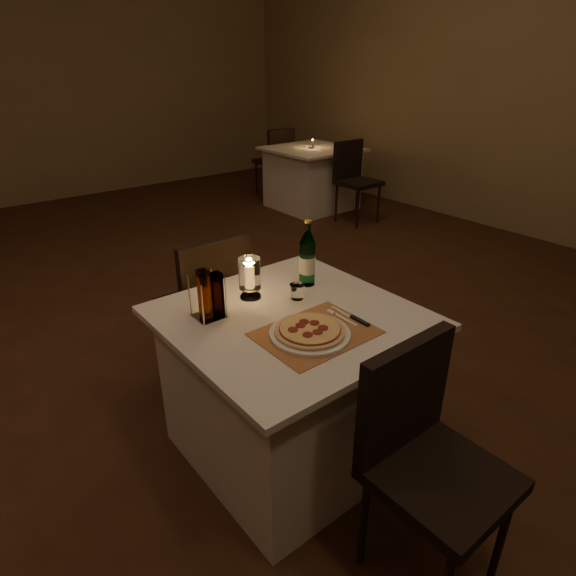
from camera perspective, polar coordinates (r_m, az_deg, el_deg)
floor at (r=2.83m, az=-7.90°, el=-12.56°), size 8.00×10.00×0.02m
main_table at (r=2.25m, az=0.32°, el=-11.41°), size 1.00×1.00×0.74m
chair_near at (r=1.77m, az=15.74°, el=-17.36°), size 0.42×0.42×0.90m
chair_far at (r=2.67m, az=-9.34°, el=-0.99°), size 0.42×0.42×0.90m
placemat at (r=1.92m, az=3.27°, el=-5.36°), size 0.45×0.34×0.00m
plate at (r=1.90m, az=2.60°, el=-5.42°), size 0.32×0.32×0.01m
pizza at (r=1.89m, az=2.61°, el=-5.00°), size 0.28×0.28×0.02m
fork at (r=2.04m, az=6.13°, el=-3.37°), size 0.02×0.18×0.00m
knife at (r=2.02m, az=8.04°, el=-3.63°), size 0.02×0.22×0.01m
tumbler at (r=2.17m, az=1.10°, el=-0.43°), size 0.07×0.07×0.07m
water_bottle at (r=2.28m, az=2.30°, el=3.43°), size 0.08×0.08×0.32m
hurricane_candle at (r=2.16m, az=-4.58°, el=1.57°), size 0.10×0.10×0.19m
cruet_caddy at (r=2.01m, az=-9.38°, el=-1.07°), size 0.12×0.12×0.21m
neighbor_table_right at (r=6.19m, az=2.83°, el=12.90°), size 1.00×1.00×0.74m
neighbor_chair_ra at (r=5.65m, az=7.77°, el=13.30°), size 0.42×0.42×0.90m
neighbor_chair_rb at (r=6.69m, az=-1.32°, el=15.42°), size 0.42×0.42×0.90m
neighbor_candle_right at (r=6.11m, az=2.91°, el=16.70°), size 0.03×0.03×0.11m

